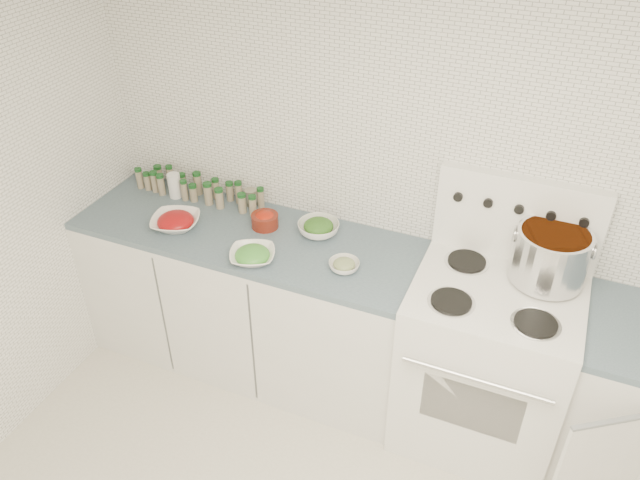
{
  "coord_description": "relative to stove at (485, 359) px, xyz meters",
  "views": [
    {
      "loc": [
        0.59,
        -1.13,
        2.72
      ],
      "look_at": [
        -0.38,
        1.14,
        1.0
      ],
      "focal_mm": 35.0,
      "sensor_mm": 36.0,
      "label": 1
    }
  ],
  "objects": [
    {
      "name": "bowl_snowpea",
      "position": [
        -1.15,
        -0.2,
        0.44
      ],
      "size": [
        0.29,
        0.29,
        0.07
      ],
      "color": "white",
      "rests_on": "counter_left"
    },
    {
      "name": "bowl_pepper",
      "position": [
        -1.23,
        0.09,
        0.45
      ],
      "size": [
        0.14,
        0.14,
        0.09
      ],
      "color": "maroon",
      "rests_on": "counter_left"
    },
    {
      "name": "stock_pot",
      "position": [
        0.18,
        0.15,
        0.59
      ],
      "size": [
        0.35,
        0.33,
        0.25
      ],
      "rotation": [
        0.0,
        0.0,
        -0.15
      ],
      "color": "silver",
      "rests_on": "stove"
    },
    {
      "name": "counter_left",
      "position": [
        -1.3,
        0.0,
        -0.05
      ],
      "size": [
        1.85,
        0.62,
        0.9
      ],
      "color": "white",
      "rests_on": "ground"
    },
    {
      "name": "bowl_zucchini",
      "position": [
        -0.71,
        -0.09,
        0.43
      ],
      "size": [
        0.16,
        0.16,
        0.06
      ],
      "color": "white",
      "rests_on": "counter_left"
    },
    {
      "name": "bowl_tomato",
      "position": [
        -1.66,
        -0.1,
        0.44
      ],
      "size": [
        0.32,
        0.32,
        0.08
      ],
      "color": "white",
      "rests_on": "counter_left"
    },
    {
      "name": "salt_canister",
      "position": [
        -1.84,
        0.17,
        0.48
      ],
      "size": [
        0.08,
        0.08,
        0.14
      ],
      "primitive_type": "cylinder",
      "rotation": [
        0.0,
        0.0,
        -0.07
      ],
      "color": "white",
      "rests_on": "counter_left"
    },
    {
      "name": "tin_can",
      "position": [
        -1.41,
        0.26,
        0.45
      ],
      "size": [
        0.09,
        0.09,
        0.09
      ],
      "primitive_type": "cylinder",
      "rotation": [
        0.0,
        0.0,
        0.42
      ],
      "color": "gray",
      "rests_on": "counter_left"
    },
    {
      "name": "room_walls",
      "position": [
        -0.48,
        -1.19,
        1.06
      ],
      "size": [
        3.54,
        3.04,
        2.52
      ],
      "color": "white",
      "rests_on": "ground"
    },
    {
      "name": "stove",
      "position": [
        0.0,
        0.0,
        0.0
      ],
      "size": [
        0.76,
        0.7,
        1.36
      ],
      "color": "white",
      "rests_on": "ground"
    },
    {
      "name": "bowl_broccoli",
      "position": [
        -0.95,
        0.14,
        0.44
      ],
      "size": [
        0.26,
        0.26,
        0.09
      ],
      "color": "white",
      "rests_on": "counter_left"
    },
    {
      "name": "spice_cluster",
      "position": [
        -1.71,
        0.21,
        0.47
      ],
      "size": [
        0.79,
        0.15,
        0.14
      ],
      "color": "gray",
      "rests_on": "counter_left"
    }
  ]
}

